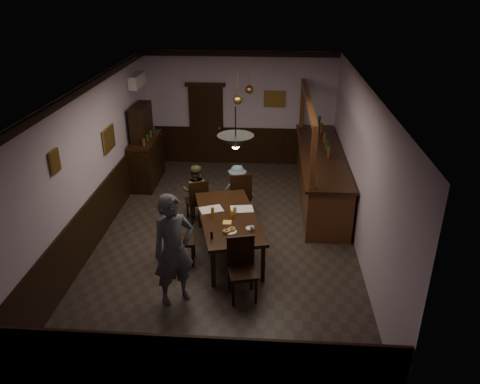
# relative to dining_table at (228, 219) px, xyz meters

# --- Properties ---
(room) EXTENTS (5.01, 8.01, 3.01)m
(room) POSITION_rel_dining_table_xyz_m (-0.10, 0.58, 0.81)
(room) COLOR #2D2621
(room) RESTS_ON ground
(dining_table) EXTENTS (1.52, 2.38, 0.75)m
(dining_table) POSITION_rel_dining_table_xyz_m (0.00, 0.00, 0.00)
(dining_table) COLOR black
(dining_table) RESTS_ON ground
(chair_far_left) EXTENTS (0.55, 0.55, 0.95)m
(chair_far_left) POSITION_rel_dining_table_xyz_m (-0.74, 1.12, -0.16)
(chair_far_left) COLOR black
(chair_far_left) RESTS_ON ground
(chair_far_right) EXTENTS (0.56, 0.56, 1.05)m
(chair_far_right) POSITION_rel_dining_table_xyz_m (0.12, 1.34, -0.11)
(chair_far_right) COLOR black
(chair_far_right) RESTS_ON ground
(chair_near) EXTENTS (0.54, 0.54, 1.02)m
(chair_near) POSITION_rel_dining_table_xyz_m (0.33, -1.27, -0.12)
(chair_near) COLOR black
(chair_near) RESTS_ON ground
(chair_side) EXTENTS (0.46, 0.46, 0.97)m
(chair_side) POSITION_rel_dining_table_xyz_m (-0.85, -0.41, -0.15)
(chair_side) COLOR black
(chair_side) RESTS_ON ground
(person_standing) EXTENTS (0.80, 0.75, 1.84)m
(person_standing) POSITION_rel_dining_table_xyz_m (-0.70, -1.47, 0.24)
(person_standing) COLOR #565B63
(person_standing) RESTS_ON ground
(person_seated_left) EXTENTS (0.58, 0.46, 1.17)m
(person_seated_left) POSITION_rel_dining_table_xyz_m (-0.82, 1.39, -0.10)
(person_seated_left) COLOR brown
(person_seated_left) RESTS_ON ground
(person_seated_right) EXTENTS (0.72, 0.43, 1.10)m
(person_seated_right) POSITION_rel_dining_table_xyz_m (0.05, 1.61, -0.14)
(person_seated_right) COLOR slate
(person_seated_right) RESTS_ON ground
(newspaper_left) EXTENTS (0.50, 0.44, 0.01)m
(newspaper_left) POSITION_rel_dining_table_xyz_m (-0.35, 0.24, 0.07)
(newspaper_left) COLOR silver
(newspaper_left) RESTS_ON dining_table
(newspaper_right) EXTENTS (0.46, 0.36, 0.01)m
(newspaper_right) POSITION_rel_dining_table_xyz_m (0.23, 0.30, 0.07)
(newspaper_right) COLOR silver
(newspaper_right) RESTS_ON dining_table
(napkin) EXTENTS (0.18, 0.18, 0.00)m
(napkin) POSITION_rel_dining_table_xyz_m (0.00, -0.23, 0.07)
(napkin) COLOR #E5CC54
(napkin) RESTS_ON dining_table
(saucer) EXTENTS (0.15, 0.15, 0.01)m
(saucer) POSITION_rel_dining_table_xyz_m (0.41, -0.42, 0.07)
(saucer) COLOR white
(saucer) RESTS_ON dining_table
(coffee_cup) EXTENTS (0.10, 0.10, 0.07)m
(coffee_cup) POSITION_rel_dining_table_xyz_m (0.45, -0.49, 0.11)
(coffee_cup) COLOR white
(coffee_cup) RESTS_ON saucer
(pastry_plate) EXTENTS (0.22, 0.22, 0.01)m
(pastry_plate) POSITION_rel_dining_table_xyz_m (0.09, -0.57, 0.07)
(pastry_plate) COLOR white
(pastry_plate) RESTS_ON dining_table
(pastry_ring_a) EXTENTS (0.13, 0.13, 0.04)m
(pastry_ring_a) POSITION_rel_dining_table_xyz_m (0.03, -0.60, 0.10)
(pastry_ring_a) COLOR #C68C47
(pastry_ring_a) RESTS_ON pastry_plate
(pastry_ring_b) EXTENTS (0.13, 0.13, 0.04)m
(pastry_ring_b) POSITION_rel_dining_table_xyz_m (0.11, -0.52, 0.10)
(pastry_ring_b) COLOR #C68C47
(pastry_ring_b) RESTS_ON pastry_plate
(soda_can) EXTENTS (0.07, 0.07, 0.12)m
(soda_can) POSITION_rel_dining_table_xyz_m (0.08, -0.03, 0.12)
(soda_can) COLOR orange
(soda_can) RESTS_ON dining_table
(beer_glass) EXTENTS (0.06, 0.06, 0.20)m
(beer_glass) POSITION_rel_dining_table_xyz_m (-0.28, -0.07, 0.16)
(beer_glass) COLOR #BF721E
(beer_glass) RESTS_ON dining_table
(water_glass) EXTENTS (0.06, 0.06, 0.15)m
(water_glass) POSITION_rel_dining_table_xyz_m (0.11, 0.10, 0.14)
(water_glass) COLOR silver
(water_glass) RESTS_ON dining_table
(pepper_mill) EXTENTS (0.04, 0.04, 0.14)m
(pepper_mill) POSITION_rel_dining_table_xyz_m (-0.20, -0.81, 0.13)
(pepper_mill) COLOR black
(pepper_mill) RESTS_ON dining_table
(sideboard) EXTENTS (0.53, 1.49, 1.97)m
(sideboard) POSITION_rel_dining_table_xyz_m (-2.31, 3.06, 0.10)
(sideboard) COLOR black
(sideboard) RESTS_ON ground
(bar_counter) EXTENTS (0.98, 4.20, 2.35)m
(bar_counter) POSITION_rel_dining_table_xyz_m (1.89, 2.45, -0.09)
(bar_counter) COLOR #4A2C13
(bar_counter) RESTS_ON ground
(door_back) EXTENTS (0.90, 0.06, 2.10)m
(door_back) POSITION_rel_dining_table_xyz_m (-1.00, 4.53, 0.36)
(door_back) COLOR black
(door_back) RESTS_ON ground
(ac_unit) EXTENTS (0.20, 0.85, 0.30)m
(ac_unit) POSITION_rel_dining_table_xyz_m (-2.48, 3.48, 1.76)
(ac_unit) COLOR white
(ac_unit) RESTS_ON ground
(picture_left_small) EXTENTS (0.04, 0.28, 0.36)m
(picture_left_small) POSITION_rel_dining_table_xyz_m (-2.56, -1.02, 1.46)
(picture_left_small) COLOR olive
(picture_left_small) RESTS_ON ground
(picture_left_large) EXTENTS (0.04, 0.62, 0.48)m
(picture_left_large) POSITION_rel_dining_table_xyz_m (-2.56, 1.38, 1.01)
(picture_left_large) COLOR olive
(picture_left_large) RESTS_ON ground
(picture_back) EXTENTS (0.55, 0.04, 0.42)m
(picture_back) POSITION_rel_dining_table_xyz_m (0.80, 4.54, 1.11)
(picture_back) COLOR olive
(picture_back) RESTS_ON ground
(pendant_iron) EXTENTS (0.56, 0.56, 0.67)m
(pendant_iron) POSITION_rel_dining_table_xyz_m (0.20, -0.77, 1.76)
(pendant_iron) COLOR black
(pendant_iron) RESTS_ON ground
(pendant_brass_mid) EXTENTS (0.20, 0.20, 0.81)m
(pendant_brass_mid) POSITION_rel_dining_table_xyz_m (-0.00, 2.39, 1.61)
(pendant_brass_mid) COLOR #BF8C3F
(pendant_brass_mid) RESTS_ON ground
(pendant_brass_far) EXTENTS (0.20, 0.20, 0.81)m
(pendant_brass_far) POSITION_rel_dining_table_xyz_m (0.20, 3.39, 1.61)
(pendant_brass_far) COLOR #BF8C3F
(pendant_brass_far) RESTS_ON ground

